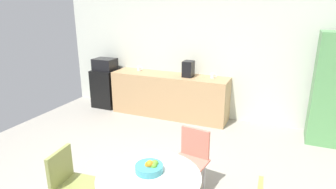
% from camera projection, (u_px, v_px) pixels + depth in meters
% --- Properties ---
extents(ground_plane, '(6.00, 6.00, 0.00)m').
position_uv_depth(ground_plane, '(121.00, 189.00, 3.71)').
color(ground_plane, '#9E998E').
extents(wall_back, '(6.00, 0.10, 2.60)m').
position_uv_depth(wall_back, '(194.00, 54.00, 5.95)').
color(wall_back, silver).
rests_on(wall_back, ground_plane).
extents(counter_block, '(2.48, 0.60, 0.90)m').
position_uv_depth(counter_block, '(169.00, 95.00, 6.05)').
color(counter_block, tan).
rests_on(counter_block, ground_plane).
extents(mini_fridge, '(0.54, 0.54, 0.87)m').
position_uv_depth(mini_fridge, '(107.00, 88.00, 6.65)').
color(mini_fridge, black).
rests_on(mini_fridge, ground_plane).
extents(microwave, '(0.48, 0.38, 0.26)m').
position_uv_depth(microwave, '(105.00, 64.00, 6.48)').
color(microwave, black).
rests_on(microwave, mini_fridge).
extents(locker_cabinet, '(0.60, 0.50, 1.89)m').
position_uv_depth(locker_cabinet, '(332.00, 90.00, 4.72)').
color(locker_cabinet, '#599959').
rests_on(locker_cabinet, ground_plane).
extents(round_table, '(1.01, 1.01, 0.73)m').
position_uv_depth(round_table, '(149.00, 189.00, 2.77)').
color(round_table, silver).
rests_on(round_table, ground_plane).
extents(chair_coral, '(0.48, 0.48, 0.83)m').
position_uv_depth(chair_coral, '(192.00, 154.00, 3.54)').
color(chair_coral, silver).
rests_on(chair_coral, ground_plane).
extents(chair_olive, '(0.46, 0.46, 0.83)m').
position_uv_depth(chair_olive, '(69.00, 178.00, 3.05)').
color(chair_olive, silver).
rests_on(chair_olive, ground_plane).
extents(fruit_bowl, '(0.28, 0.28, 0.13)m').
position_uv_depth(fruit_bowl, '(150.00, 167.00, 2.79)').
color(fruit_bowl, teal).
rests_on(fruit_bowl, round_table).
extents(mug_white, '(0.13, 0.08, 0.09)m').
position_uv_depth(mug_white, '(213.00, 76.00, 5.63)').
color(mug_white, white).
rests_on(mug_white, counter_block).
extents(mug_green, '(0.13, 0.08, 0.09)m').
position_uv_depth(mug_green, '(139.00, 69.00, 6.26)').
color(mug_green, white).
rests_on(mug_green, counter_block).
extents(coffee_maker, '(0.20, 0.24, 0.32)m').
position_uv_depth(coffee_maker, '(188.00, 69.00, 5.72)').
color(coffee_maker, black).
rests_on(coffee_maker, counter_block).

